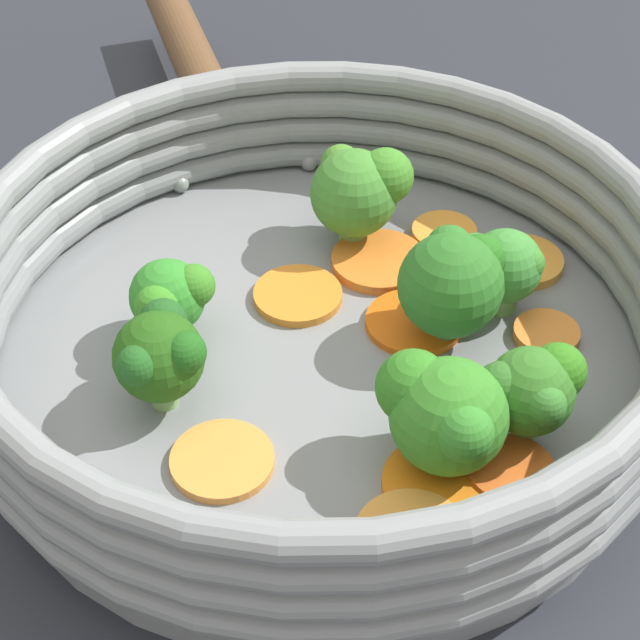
% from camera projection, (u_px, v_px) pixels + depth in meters
% --- Properties ---
extents(ground_plane, '(4.00, 4.00, 0.00)m').
position_uv_depth(ground_plane, '(320.00, 374.00, 0.47)').
color(ground_plane, '#24262D').
extents(skillet, '(0.29, 0.29, 0.02)m').
position_uv_depth(skillet, '(320.00, 360.00, 0.47)').
color(skillet, gray).
rests_on(skillet, ground_plane).
extents(skillet_rim_wall, '(0.30, 0.30, 0.06)m').
position_uv_depth(skillet_rim_wall, '(320.00, 294.00, 0.44)').
color(skillet_rim_wall, gray).
rests_on(skillet_rim_wall, skillet).
extents(skillet_handle, '(0.03, 0.20, 0.03)m').
position_uv_depth(skillet_handle, '(200.00, 63.00, 0.63)').
color(skillet_handle, brown).
rests_on(skillet_handle, skillet).
extents(skillet_rivet_left, '(0.01, 0.01, 0.01)m').
position_uv_depth(skillet_rivet_left, '(309.00, 162.00, 0.56)').
color(skillet_rivet_left, gray).
rests_on(skillet_rivet_left, skillet).
extents(skillet_rivet_right, '(0.01, 0.01, 0.01)m').
position_uv_depth(skillet_rivet_right, '(180.00, 184.00, 0.55)').
color(skillet_rivet_right, gray).
rests_on(skillet_rivet_right, skillet).
extents(carrot_slice_0, '(0.06, 0.06, 0.00)m').
position_uv_depth(carrot_slice_0, '(292.00, 297.00, 0.48)').
color(carrot_slice_0, orange).
rests_on(carrot_slice_0, skillet).
extents(carrot_slice_1, '(0.06, 0.06, 0.00)m').
position_uv_depth(carrot_slice_1, '(444.00, 485.00, 0.40)').
color(carrot_slice_1, orange).
rests_on(carrot_slice_1, skillet).
extents(carrot_slice_2, '(0.03, 0.03, 0.00)m').
position_uv_depth(carrot_slice_2, '(546.00, 334.00, 0.46)').
color(carrot_slice_2, orange).
rests_on(carrot_slice_2, skillet).
extents(carrot_slice_3, '(0.06, 0.06, 0.00)m').
position_uv_depth(carrot_slice_3, '(222.00, 461.00, 0.41)').
color(carrot_slice_3, orange).
rests_on(carrot_slice_3, skillet).
extents(carrot_slice_4, '(0.05, 0.05, 0.00)m').
position_uv_depth(carrot_slice_4, '(379.00, 261.00, 0.50)').
color(carrot_slice_4, orange).
rests_on(carrot_slice_4, skillet).
extents(carrot_slice_5, '(0.05, 0.05, 0.01)m').
position_uv_depth(carrot_slice_5, '(511.00, 472.00, 0.41)').
color(carrot_slice_5, orange).
rests_on(carrot_slice_5, skillet).
extents(carrot_slice_6, '(0.04, 0.04, 0.01)m').
position_uv_depth(carrot_slice_6, '(444.00, 233.00, 0.52)').
color(carrot_slice_6, orange).
rests_on(carrot_slice_6, skillet).
extents(carrot_slice_7, '(0.05, 0.05, 0.00)m').
position_uv_depth(carrot_slice_7, '(416.00, 326.00, 0.47)').
color(carrot_slice_7, '#E25C10').
rests_on(carrot_slice_7, skillet).
extents(carrot_slice_8, '(0.05, 0.05, 0.00)m').
position_uv_depth(carrot_slice_8, '(523.00, 261.00, 0.50)').
color(carrot_slice_8, orange).
rests_on(carrot_slice_8, skillet).
extents(carrot_slice_9, '(0.05, 0.05, 0.00)m').
position_uv_depth(carrot_slice_9, '(419.00, 537.00, 0.38)').
color(carrot_slice_9, orange).
rests_on(carrot_slice_9, skillet).
extents(broccoli_floret_0, '(0.05, 0.05, 0.05)m').
position_uv_depth(broccoli_floret_0, '(453.00, 280.00, 0.45)').
color(broccoli_floret_0, '#5F8752').
rests_on(broccoli_floret_0, skillet).
extents(broccoli_floret_1, '(0.05, 0.05, 0.05)m').
position_uv_depth(broccoli_floret_1, '(443.00, 412.00, 0.39)').
color(broccoli_floret_1, '#7FAC6F').
rests_on(broccoli_floret_1, skillet).
extents(broccoli_floret_2, '(0.04, 0.03, 0.04)m').
position_uv_depth(broccoli_floret_2, '(501.00, 262.00, 0.47)').
color(broccoli_floret_2, '#81AF5D').
rests_on(broccoli_floret_2, skillet).
extents(broccoli_floret_3, '(0.04, 0.04, 0.04)m').
position_uv_depth(broccoli_floret_3, '(169.00, 297.00, 0.45)').
color(broccoli_floret_3, '#8CB46F').
rests_on(broccoli_floret_3, skillet).
extents(broccoli_floret_4, '(0.04, 0.04, 0.04)m').
position_uv_depth(broccoli_floret_4, '(160.00, 354.00, 0.42)').
color(broccoli_floret_4, '#79A655').
rests_on(broccoli_floret_4, skillet).
extents(broccoli_floret_5, '(0.05, 0.05, 0.05)m').
position_uv_depth(broccoli_floret_5, '(359.00, 189.00, 0.50)').
color(broccoli_floret_5, '#7AA04C').
rests_on(broccoli_floret_5, skillet).
extents(broccoli_floret_6, '(0.04, 0.04, 0.04)m').
position_uv_depth(broccoli_floret_6, '(532.00, 389.00, 0.40)').
color(broccoli_floret_6, '#7C9F50').
rests_on(broccoli_floret_6, skillet).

